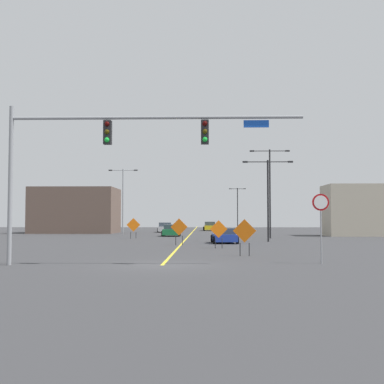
% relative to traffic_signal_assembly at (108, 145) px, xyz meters
% --- Properties ---
extents(ground, '(187.68, 187.68, 0.00)m').
position_rel_traffic_signal_assembly_xyz_m(ground, '(2.36, 0.01, -5.22)').
color(ground, '#38383A').
extents(road_centre_stripe, '(0.16, 104.27, 0.01)m').
position_rel_traffic_signal_assembly_xyz_m(road_centre_stripe, '(2.36, 52.15, -5.21)').
color(road_centre_stripe, yellow).
rests_on(road_centre_stripe, ground).
extents(traffic_signal_assembly, '(12.90, 0.44, 6.98)m').
position_rel_traffic_signal_assembly_xyz_m(traffic_signal_assembly, '(0.00, 0.00, 0.00)').
color(traffic_signal_assembly, gray).
rests_on(traffic_signal_assembly, ground).
extents(stop_sign, '(0.76, 0.07, 3.13)m').
position_rel_traffic_signal_assembly_xyz_m(stop_sign, '(9.43, 0.98, -3.02)').
color(stop_sign, gray).
rests_on(stop_sign, ground).
extents(street_lamp_far_right, '(3.11, 0.24, 7.68)m').
position_rel_traffic_signal_assembly_xyz_m(street_lamp_far_right, '(10.30, 72.14, -0.67)').
color(street_lamp_far_right, black).
rests_on(street_lamp_far_right, ground).
extents(street_lamp_near_right, '(3.72, 0.24, 8.34)m').
position_rel_traffic_signal_assembly_xyz_m(street_lamp_near_right, '(-6.25, 42.38, -0.28)').
color(street_lamp_near_right, gray).
rests_on(street_lamp_near_right, ground).
extents(street_lamp_far_left, '(4.41, 0.24, 7.13)m').
position_rel_traffic_signal_assembly_xyz_m(street_lamp_far_left, '(9.74, 22.42, -0.86)').
color(street_lamp_far_left, black).
rests_on(street_lamp_far_left, ground).
extents(street_lamp_mid_right, '(4.08, 0.24, 9.08)m').
position_rel_traffic_signal_assembly_xyz_m(street_lamp_mid_right, '(10.87, 29.81, 0.14)').
color(street_lamp_mid_right, black).
rests_on(street_lamp_mid_right, ground).
extents(construction_sign_right_shoulder, '(1.25, 0.24, 1.99)m').
position_rel_traffic_signal_assembly_xyz_m(construction_sign_right_shoulder, '(6.36, 5.53, -3.96)').
color(construction_sign_right_shoulder, orange).
rests_on(construction_sign_right_shoulder, ground).
extents(construction_sign_left_lane, '(1.30, 0.16, 2.02)m').
position_rel_traffic_signal_assembly_xyz_m(construction_sign_left_lane, '(2.26, 16.49, -3.94)').
color(construction_sign_left_lane, orange).
rests_on(construction_sign_left_lane, ground).
extents(construction_sign_left_shoulder, '(1.36, 0.19, 2.06)m').
position_rel_traffic_signal_assembly_xyz_m(construction_sign_left_shoulder, '(-2.96, 28.83, -3.93)').
color(construction_sign_left_shoulder, orange).
rests_on(construction_sign_left_shoulder, ground).
extents(construction_sign_median_far, '(1.20, 0.18, 1.90)m').
position_rel_traffic_signal_assembly_xyz_m(construction_sign_median_far, '(5.15, 12.60, -4.02)').
color(construction_sign_median_far, orange).
rests_on(construction_sign_median_far, ground).
extents(car_green_far, '(2.04, 3.95, 1.33)m').
position_rel_traffic_signal_assembly_xyz_m(car_green_far, '(0.40, 35.81, -4.60)').
color(car_green_far, '#196B38').
rests_on(car_green_far, ground).
extents(car_blue_distant, '(2.22, 4.02, 1.24)m').
position_rel_traffic_signal_assembly_xyz_m(car_blue_distant, '(5.82, 19.76, -4.64)').
color(car_blue_distant, '#1E389E').
rests_on(car_blue_distant, ground).
extents(car_silver_approaching, '(2.30, 4.27, 1.42)m').
position_rel_traffic_signal_assembly_xyz_m(car_silver_approaching, '(-1.59, 52.01, -4.56)').
color(car_silver_approaching, '#B7BABF').
rests_on(car_silver_approaching, ground).
extents(car_yellow_near, '(2.17, 4.51, 1.48)m').
position_rel_traffic_signal_assembly_xyz_m(car_yellow_near, '(5.00, 61.73, -4.51)').
color(car_yellow_near, gold).
rests_on(car_yellow_near, ground).
extents(roadside_building_east, '(7.92, 5.32, 5.90)m').
position_rel_traffic_signal_assembly_xyz_m(roadside_building_east, '(22.16, 37.17, -2.27)').
color(roadside_building_east, '#B2A893').
rests_on(roadside_building_east, ground).
extents(roadside_building_west, '(11.28, 7.95, 6.23)m').
position_rel_traffic_signal_assembly_xyz_m(roadside_building_west, '(-13.69, 47.81, -2.11)').
color(roadside_building_west, brown).
rests_on(roadside_building_west, ground).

